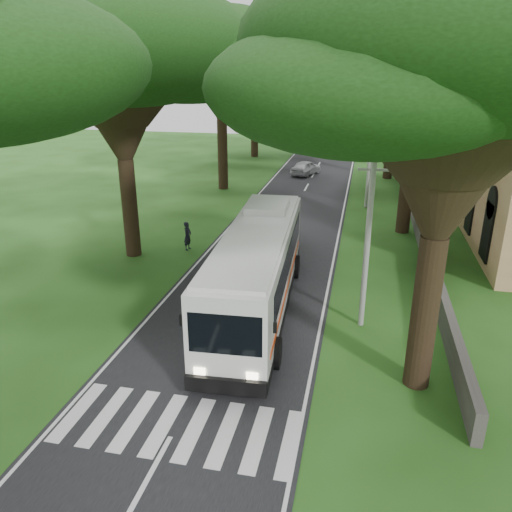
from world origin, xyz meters
name	(u,v)px	position (x,y,z in m)	size (l,w,h in m)	color
ground	(197,389)	(0.00, 0.00, 0.00)	(140.00, 140.00, 0.00)	#214914
road	(296,206)	(0.00, 25.00, 0.01)	(8.00, 120.00, 0.04)	black
crosswalk	(176,427)	(0.00, -2.00, 0.00)	(8.00, 3.00, 0.01)	silver
property_wall	(414,209)	(9.00, 24.00, 0.60)	(0.35, 50.00, 1.20)	#383533
pole_near	(368,234)	(5.50, 6.00, 4.18)	(1.60, 0.24, 8.00)	gray
pole_mid	(370,155)	(5.50, 26.00, 4.18)	(1.60, 0.24, 8.00)	gray
pole_far	(370,127)	(5.50, 46.00, 4.18)	(1.60, 0.24, 8.00)	gray
tree_l_mida	(115,47)	(-8.00, 12.00, 11.52)	(15.22, 15.22, 14.84)	black
tree_l_midb	(220,42)	(-7.50, 30.00, 12.56)	(12.58, 12.58, 15.46)	black
tree_l_far	(254,68)	(-8.50, 48.00, 10.47)	(14.20, 14.20, 13.59)	black
tree_r_near	(460,49)	(7.50, 2.00, 11.00)	(12.45, 12.45, 13.83)	black
tree_r_mida	(424,30)	(8.00, 20.00, 12.64)	(14.19, 14.19, 15.81)	black
tree_r_midb	(400,40)	(7.50, 38.00, 12.90)	(13.84, 13.84, 16.01)	black
tree_r_far	(400,58)	(8.50, 56.00, 11.59)	(12.53, 12.53, 14.46)	black
coach_bus	(257,268)	(0.80, 6.37, 2.12)	(3.71, 13.51, 3.95)	silver
distant_car_a	(306,168)	(-0.80, 37.82, 0.77)	(1.76, 4.37, 1.49)	#B1B0B5
distant_car_b	(305,143)	(-3.00, 55.70, 0.76)	(1.54, 4.43, 1.46)	navy
distant_car_c	(338,141)	(1.28, 59.22, 0.67)	(1.80, 4.44, 1.29)	maroon
pedestrian	(188,236)	(-5.11, 13.53, 0.88)	(0.64, 0.42, 1.77)	black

